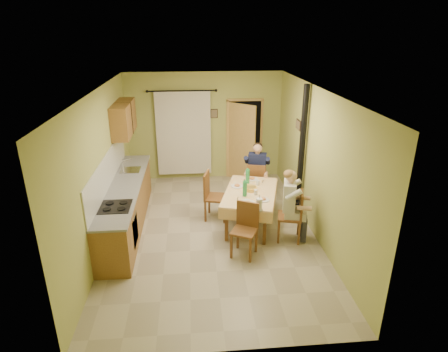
{
  "coord_description": "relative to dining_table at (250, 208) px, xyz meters",
  "views": [
    {
      "loc": [
        -0.34,
        -6.56,
        3.8
      ],
      "look_at": [
        0.25,
        0.1,
        1.15
      ],
      "focal_mm": 30.0,
      "sensor_mm": 36.0,
      "label": 1
    }
  ],
  "objects": [
    {
      "name": "room_shell",
      "position": [
        -0.79,
        -0.2,
        1.44
      ],
      "size": [
        4.04,
        6.04,
        2.82
      ],
      "color": "tan",
      "rests_on": "ground"
    },
    {
      "name": "tableware",
      "position": [
        -0.02,
        -0.11,
        0.44
      ],
      "size": [
        0.66,
        1.64,
        0.33
      ],
      "color": "white",
      "rests_on": "dining_table"
    },
    {
      "name": "picture_right",
      "position": [
        1.18,
        1.0,
        1.47
      ],
      "size": [
        0.03,
        0.31,
        0.21
      ],
      "primitive_type": "cube",
      "color": "brown",
      "rests_on": "room_shell"
    },
    {
      "name": "stove_flue",
      "position": [
        1.11,
        0.4,
        0.64
      ],
      "size": [
        0.24,
        0.24,
        2.8
      ],
      "color": "black",
      "rests_on": "ground"
    },
    {
      "name": "kitchen_run",
      "position": [
        -2.5,
        0.2,
        0.1
      ],
      "size": [
        0.64,
        3.64,
        1.56
      ],
      "color": "brown",
      "rests_on": "ground"
    },
    {
      "name": "upper_cabinets",
      "position": [
        -2.61,
        1.5,
        1.57
      ],
      "size": [
        0.35,
        1.4,
        0.7
      ],
      "primitive_type": "cube",
      "color": "brown",
      "rests_on": "room_shell"
    },
    {
      "name": "chair_near",
      "position": [
        -0.26,
        -1.06,
        -0.09
      ],
      "size": [
        0.55,
        0.55,
        0.97
      ],
      "rotation": [
        0.0,
        0.0,
        2.68
      ],
      "color": "brown",
      "rests_on": "ground"
    },
    {
      "name": "curtain",
      "position": [
        -1.34,
        2.7,
        0.88
      ],
      "size": [
        1.7,
        0.07,
        2.22
      ],
      "color": "black",
      "rests_on": "ground"
    },
    {
      "name": "chair_left",
      "position": [
        -0.67,
        0.38,
        -0.09
      ],
      "size": [
        0.56,
        0.56,
        1.03
      ],
      "rotation": [
        0.0,
        0.0,
        -1.82
      ],
      "color": "brown",
      "rests_on": "ground"
    },
    {
      "name": "chair_far",
      "position": [
        0.32,
        1.08,
        -0.09
      ],
      "size": [
        0.51,
        0.51,
        0.97
      ],
      "rotation": [
        0.0,
        0.0,
        -0.25
      ],
      "color": "brown",
      "rests_on": "ground"
    },
    {
      "name": "chair_right",
      "position": [
        0.68,
        -0.61,
        -0.09
      ],
      "size": [
        0.53,
        0.53,
        1.0
      ],
      "rotation": [
        0.0,
        0.0,
        1.33
      ],
      "color": "brown",
      "rests_on": "ground"
    },
    {
      "name": "doorway",
      "position": [
        0.21,
        2.64,
        0.67
      ],
      "size": [
        0.96,
        0.61,
        2.15
      ],
      "color": "black",
      "rests_on": "ground"
    },
    {
      "name": "dining_table",
      "position": [
        0.0,
        0.0,
        0.0
      ],
      "size": [
        1.4,
        1.85,
        0.76
      ],
      "rotation": [
        0.0,
        0.0,
        -0.27
      ],
      "color": "#E8BB7A",
      "rests_on": "ground"
    },
    {
      "name": "picture_back",
      "position": [
        -0.54,
        2.77,
        1.37
      ],
      "size": [
        0.19,
        0.03,
        0.23
      ],
      "primitive_type": "cube",
      "color": "black",
      "rests_on": "room_shell"
    },
    {
      "name": "man_right",
      "position": [
        0.66,
        -0.6,
        0.5
      ],
      "size": [
        0.55,
        0.64,
        1.39
      ],
      "rotation": [
        0.0,
        0.0,
        1.33
      ],
      "color": "beige",
      "rests_on": "chair_right"
    },
    {
      "name": "floor",
      "position": [
        -0.79,
        -0.2,
        -0.38
      ],
      "size": [
        4.0,
        6.0,
        0.01
      ],
      "primitive_type": "cube",
      "color": "tan",
      "rests_on": "ground"
    },
    {
      "name": "man_far",
      "position": [
        0.32,
        1.1,
        0.5
      ],
      "size": [
        0.64,
        0.55,
        1.39
      ],
      "rotation": [
        0.0,
        0.0,
        -0.25
      ],
      "color": "#141938",
      "rests_on": "chair_far"
    }
  ]
}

